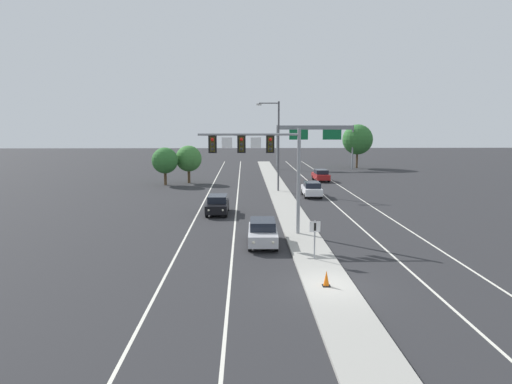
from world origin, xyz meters
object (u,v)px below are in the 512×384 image
traffic_cone_median_nose (326,279)px  tree_far_left_a (189,159)px  tree_far_left_b (165,161)px  car_receding_white (312,189)px  median_sign_post (315,234)px  car_oncoming_silver (263,232)px  street_lamp_median (277,141)px  overhead_signal_mast (263,156)px  highway_sign_gantry (315,133)px  car_oncoming_black (218,204)px  car_receding_red (321,175)px  tree_far_right_b (358,140)px

traffic_cone_median_nose → tree_far_left_a: size_ratio=0.15×
traffic_cone_median_nose → tree_far_left_b: size_ratio=0.16×
car_receding_white → tree_far_left_b: tree_far_left_b is taller
median_sign_post → car_oncoming_silver: bearing=126.0°
car_oncoming_silver → car_receding_white: same height
traffic_cone_median_nose → tree_far_left_a: tree_far_left_a is taller
street_lamp_median → overhead_signal_mast: bearing=-96.5°
highway_sign_gantry → car_oncoming_black: bearing=-109.9°
tree_far_left_a → tree_far_left_b: (-2.76, -1.94, -0.10)m
car_receding_white → traffic_cone_median_nose: 28.04m
car_oncoming_silver → tree_far_left_a: tree_far_left_a is taller
tree_far_left_a → tree_far_left_b: bearing=-144.8°
car_receding_red → car_receding_white: bearing=-103.4°
car_oncoming_black → car_receding_red: 26.11m
car_oncoming_black → tree_far_left_b: bearing=111.8°
car_receding_red → traffic_cone_median_nose: (-6.59, -41.34, -0.31)m
traffic_cone_median_nose → tree_far_left_b: tree_far_left_b is taller
car_receding_red → highway_sign_gantry: bearing=84.1°
overhead_signal_mast → car_receding_white: overhead_signal_mast is taller
car_receding_white → tree_far_left_a: 18.83m
traffic_cone_median_nose → highway_sign_gantry: size_ratio=0.06×
car_oncoming_black → highway_sign_gantry: (14.47, 39.95, 5.34)m
car_receding_white → traffic_cone_median_nose: size_ratio=6.08×
tree_far_left_b → car_oncoming_silver: bearing=-69.4°
street_lamp_median → car_receding_red: (6.75, 10.06, -4.97)m
street_lamp_median → car_oncoming_silver: size_ratio=2.22×
car_oncoming_silver → overhead_signal_mast: bearing=86.9°
tree_far_left_b → traffic_cone_median_nose: bearing=-69.9°
tree_far_right_b → tree_far_left_b: (-29.92, -22.50, -1.90)m
car_receding_red → tree_far_left_a: bearing=-174.7°
traffic_cone_median_nose → overhead_signal_mast: bearing=103.4°
car_receding_white → tree_far_left_b: (-17.18, 9.94, 2.28)m
median_sign_post → street_lamp_median: (-0.27, 26.92, 4.21)m
street_lamp_median → tree_far_left_b: street_lamp_median is taller
median_sign_post → car_receding_red: median_sign_post is taller
traffic_cone_median_nose → street_lamp_median: bearing=90.3°
tree_far_left_a → tree_far_left_b: 3.37m
tree_far_left_b → highway_sign_gantry: bearing=43.1°
tree_far_left_b → tree_far_left_a: bearing=35.2°
highway_sign_gantry → tree_far_left_b: bearing=-136.9°
street_lamp_median → car_receding_red: size_ratio=2.22×
median_sign_post → tree_far_left_a: (-11.14, 35.35, 1.61)m
street_lamp_median → traffic_cone_median_nose: size_ratio=13.51×
car_oncoming_black → tree_far_left_a: tree_far_left_a is taller
tree_far_left_b → street_lamp_median: bearing=-25.4°
car_oncoming_silver → highway_sign_gantry: (11.01, 50.33, 5.34)m
car_oncoming_silver → tree_far_left_b: bearing=110.6°
median_sign_post → car_receding_white: size_ratio=0.49×
car_oncoming_silver → tree_far_left_b: 31.74m
overhead_signal_mast → car_oncoming_black: 9.92m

